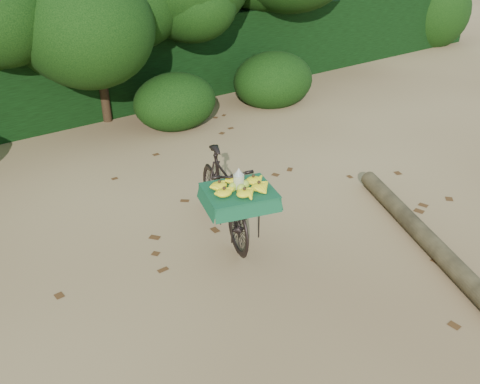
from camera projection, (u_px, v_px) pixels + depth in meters
ground at (245, 252)px, 6.38m from camera, size 80.00×80.00×0.00m
vendor_bicycle at (224, 194)px, 6.52m from camera, size 1.15×1.96×1.12m
fallen_log at (422, 234)px, 6.53m from camera, size 1.53×3.05×0.23m
hedge_backdrop at (61, 72)px, 10.40m from camera, size 26.00×1.80×1.80m
tree_row at (30, 26)px, 8.97m from camera, size 14.50×2.00×4.00m
bush_clumps at (129, 115)px, 9.47m from camera, size 8.80×1.70×0.90m
leaf_litter at (216, 229)px, 6.84m from camera, size 7.00×7.30×0.01m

